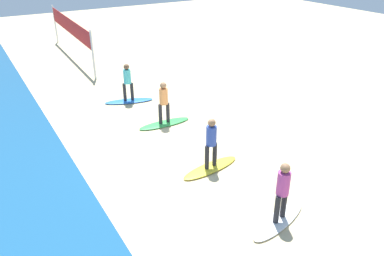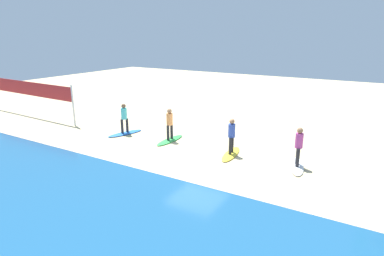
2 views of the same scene
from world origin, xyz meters
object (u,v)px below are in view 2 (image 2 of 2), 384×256
(volleyball_net, at_px, (28,90))
(surfboard_yellow, at_px, (231,154))
(surfboard_white, at_px, (297,166))
(surfboard_green, at_px, (170,140))
(surfboard_blue, at_px, (125,133))
(surfer_yellow, at_px, (232,134))
(surfer_green, at_px, (170,122))
(surfer_blue, at_px, (124,116))
(surfer_white, at_px, (299,144))

(volleyball_net, bearing_deg, surfboard_yellow, -179.32)
(surfboard_white, relative_size, volleyball_net, 0.23)
(surfboard_green, bearing_deg, surfboard_blue, -83.05)
(surfer_yellow, relative_size, surfboard_blue, 0.78)
(surfboard_yellow, relative_size, surfer_green, 1.28)
(surfer_green, xyz_separation_m, surfer_blue, (2.86, 0.29, 0.00))
(surfboard_yellow, xyz_separation_m, volleyball_net, (14.74, 0.18, 1.74))
(surfer_green, distance_m, surfboard_blue, 3.04)
(surfboard_blue, bearing_deg, surfboard_green, 112.61)
(surfboard_green, xyz_separation_m, volleyball_net, (11.15, 0.41, 1.74))
(surfer_blue, bearing_deg, surfer_yellow, -179.57)
(surfboard_white, bearing_deg, surfboard_blue, -104.70)
(surfboard_yellow, distance_m, volleyball_net, 14.85)
(surfer_yellow, xyz_separation_m, surfboard_blue, (6.45, 0.05, -0.99))
(surfboard_blue, height_order, volleyball_net, volleyball_net)
(surfer_white, distance_m, surfboard_blue, 9.49)
(surfboard_green, bearing_deg, surfer_blue, -83.05)
(surfboard_green, relative_size, surfboard_blue, 1.00)
(surfboard_blue, xyz_separation_m, volleyball_net, (8.30, 0.13, 1.74))
(surfboard_white, bearing_deg, surfboard_yellow, -103.58)
(surfboard_blue, relative_size, volleyball_net, 0.23)
(surfer_blue, bearing_deg, surfer_green, -174.29)
(surfer_yellow, height_order, surfer_blue, same)
(surfboard_green, distance_m, volleyball_net, 11.29)
(surfboard_green, bearing_deg, surfer_white, 90.11)
(surfer_white, height_order, surfer_blue, same)
(surfer_yellow, distance_m, surfboard_green, 3.73)
(surfboard_green, distance_m, surfer_green, 0.99)
(surfboard_green, height_order, surfboard_blue, same)
(surfer_white, height_order, surfboard_yellow, surfer_white)
(surfboard_blue, bearing_deg, surfer_yellow, 107.34)
(surfboard_yellow, bearing_deg, surfer_yellow, -7.91)
(surfer_green, bearing_deg, surfer_white, 178.88)
(surfer_yellow, xyz_separation_m, volleyball_net, (14.74, 0.18, 0.75))
(surfboard_white, xyz_separation_m, surfer_blue, (9.43, 0.16, 0.99))
(surfboard_white, relative_size, surfer_white, 1.28)
(surfboard_yellow, distance_m, surfer_green, 3.73)
(surfer_green, bearing_deg, surfboard_green, -90.00)
(surfer_yellow, relative_size, surfer_green, 1.00)
(surfer_yellow, relative_size, surfboard_green, 0.78)
(surfer_yellow, relative_size, surfer_blue, 1.00)
(surfer_yellow, bearing_deg, surfboard_green, -3.77)
(surfer_green, distance_m, surfer_blue, 2.87)
(surfer_yellow, height_order, surfboard_green, surfer_yellow)
(surfer_white, height_order, surfer_yellow, same)
(surfboard_white, height_order, surfer_blue, surfer_blue)
(surfer_blue, height_order, volleyball_net, volleyball_net)
(surfer_white, distance_m, surfboard_yellow, 3.15)
(surfer_yellow, height_order, volleyball_net, volleyball_net)
(surfer_green, bearing_deg, surfer_blue, 5.71)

